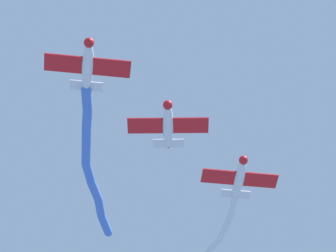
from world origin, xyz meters
The scene contains 5 objects.
airplane_lead centered at (3.16, 4.17, 64.78)m, with size 7.84×5.85×1.96m.
smoke_trail_lead centered at (3.40, 17.92, 66.43)m, with size 3.44×22.87×4.14m.
airplane_left_wing centered at (10.76, 10.86, 65.03)m, with size 7.85×5.86×1.96m.
airplane_right_wing centered at (18.38, 17.55, 65.28)m, with size 7.84×5.85×1.96m.
smoke_trail_right_wing centered at (16.42, 29.73, 66.77)m, with size 5.78×18.93×4.48m.
Camera 1 is at (8.19, -36.33, 6.24)m, focal length 84.39 mm.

